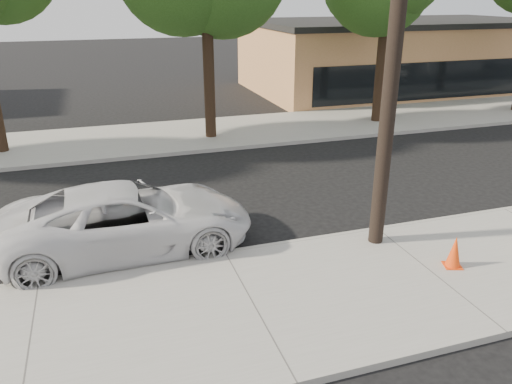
{
  "coord_description": "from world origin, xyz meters",
  "views": [
    {
      "loc": [
        -2.46,
        -12.02,
        5.71
      ],
      "look_at": [
        1.18,
        -0.82,
        1.0
      ],
      "focal_mm": 35.0,
      "sensor_mm": 36.0,
      "label": 1
    }
  ],
  "objects": [
    {
      "name": "ground",
      "position": [
        0.0,
        0.0,
        0.0
      ],
      "size": [
        120.0,
        120.0,
        0.0
      ],
      "primitive_type": "plane",
      "color": "black",
      "rests_on": "ground"
    },
    {
      "name": "near_sidewalk",
      "position": [
        0.0,
        -4.3,
        0.07
      ],
      "size": [
        90.0,
        4.4,
        0.15
      ],
      "primitive_type": "cube",
      "color": "gray",
      "rests_on": "ground"
    },
    {
      "name": "curb_near",
      "position": [
        0.0,
        -2.1,
        0.07
      ],
      "size": [
        90.0,
        0.12,
        0.16
      ],
      "primitive_type": "cube",
      "color": "#9E9B93",
      "rests_on": "ground"
    },
    {
      "name": "far_sidewalk",
      "position": [
        0.0,
        8.5,
        0.07
      ],
      "size": [
        90.0,
        5.0,
        0.15
      ],
      "primitive_type": "cube",
      "color": "gray",
      "rests_on": "ground"
    },
    {
      "name": "traffic_cone",
      "position": [
        4.58,
        -4.28,
        0.5
      ],
      "size": [
        0.47,
        0.47,
        0.72
      ],
      "rotation": [
        0.0,
        0.0,
        -0.34
      ],
      "color": "#F5410C",
      "rests_on": "near_sidewalk"
    },
    {
      "name": "utility_pole",
      "position": [
        3.6,
        -2.7,
        4.7
      ],
      "size": [
        1.4,
        0.34,
        9.0
      ],
      "color": "black",
      "rests_on": "near_sidewalk"
    },
    {
      "name": "building_main",
      "position": [
        16.0,
        16.0,
        2.0
      ],
      "size": [
        18.0,
        10.0,
        4.0
      ],
      "primitive_type": "cube",
      "color": "#B47D4B",
      "rests_on": "ground"
    },
    {
      "name": "police_cruiser",
      "position": [
        -2.03,
        -1.04,
        0.8
      ],
      "size": [
        5.83,
        2.79,
        1.61
      ],
      "primitive_type": "imported",
      "rotation": [
        0.0,
        0.0,
        1.59
      ],
      "color": "silver",
      "rests_on": "ground"
    }
  ]
}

